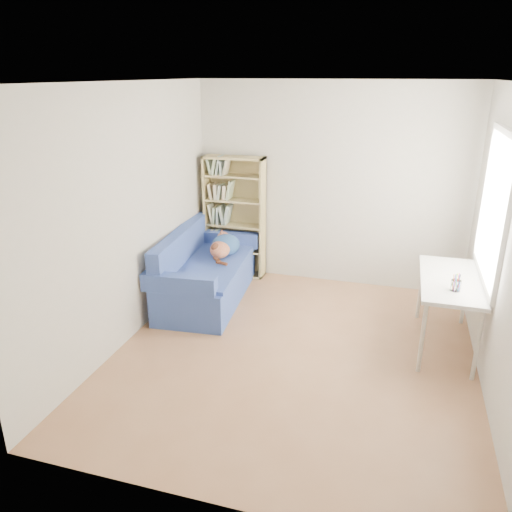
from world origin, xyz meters
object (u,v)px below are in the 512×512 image
at_px(bookshelf, 235,222).
at_px(desk, 450,285).
at_px(sofa, 206,273).
at_px(pen_cup, 456,284).

distance_m(bookshelf, desk, 2.98).
bearing_deg(desk, sofa, 171.93).
xyz_separation_m(sofa, desk, (2.79, -0.40, 0.34)).
bearing_deg(pen_cup, sofa, 166.12).
distance_m(sofa, desk, 2.84).
bearing_deg(pen_cup, desk, 93.11).
bearing_deg(desk, bookshelf, 154.87).
bearing_deg(desk, pen_cup, -86.89).
xyz_separation_m(desk, pen_cup, (0.02, -0.30, 0.14)).
height_order(sofa, bookshelf, bookshelf).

